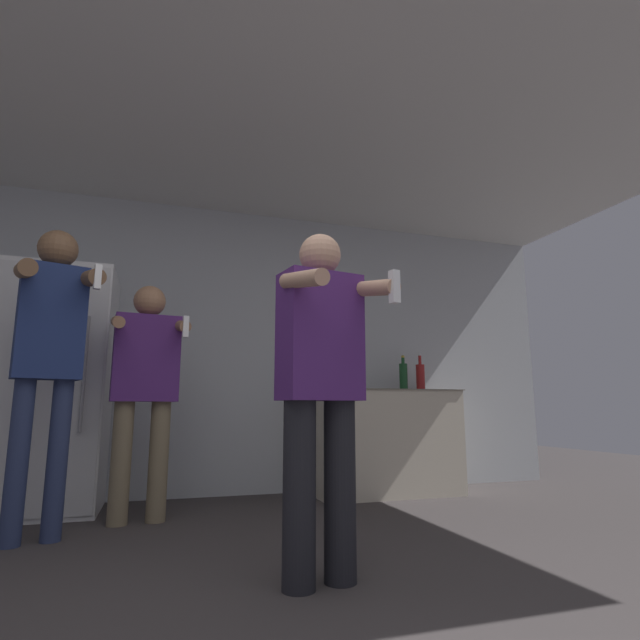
{
  "coord_description": "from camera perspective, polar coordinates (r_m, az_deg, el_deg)",
  "views": [
    {
      "loc": [
        -0.34,
        -1.52,
        0.73
      ],
      "look_at": [
        0.34,
        0.62,
        1.13
      ],
      "focal_mm": 28.0,
      "sensor_mm": 36.0,
      "label": 1
    }
  ],
  "objects": [
    {
      "name": "counter",
      "position": [
        4.58,
        7.27,
        -13.57
      ],
      "size": [
        1.29,
        0.66,
        0.9
      ],
      "color": "#BCB29E",
      "rests_on": "ground_plane"
    },
    {
      "name": "bottle_green_wine",
      "position": [
        4.46,
        1.43,
        -6.81
      ],
      "size": [
        0.08,
        0.08,
        0.24
      ],
      "color": "#563314",
      "rests_on": "counter"
    },
    {
      "name": "person_man_side",
      "position": [
        3.33,
        -28.5,
        -2.15
      ],
      "size": [
        0.53,
        0.56,
        1.81
      ],
      "color": "navy",
      "rests_on": "ground_plane"
    },
    {
      "name": "wall_back",
      "position": [
        4.54,
        -13.29,
        -2.99
      ],
      "size": [
        7.0,
        0.06,
        2.55
      ],
      "color": "#B2B7BC",
      "rests_on": "ground_plane"
    },
    {
      "name": "refrigerator",
      "position": [
        4.19,
        -27.99,
        -6.86
      ],
      "size": [
        0.73,
        0.72,
        1.77
      ],
      "color": "white",
      "rests_on": "ground_plane"
    },
    {
      "name": "person_woman_foreground",
      "position": [
        2.24,
        0.1,
        -7.07
      ],
      "size": [
        0.47,
        0.51,
        1.54
      ],
      "color": "black",
      "rests_on": "ground_plane"
    },
    {
      "name": "bottle_short_whiskey",
      "position": [
        4.73,
        9.51,
        -6.32
      ],
      "size": [
        0.08,
        0.08,
        0.33
      ],
      "color": "#194723",
      "rests_on": "counter"
    },
    {
      "name": "bottle_tall_gin",
      "position": [
        4.82,
        11.41,
        -6.34
      ],
      "size": [
        0.08,
        0.08,
        0.35
      ],
      "color": "maroon",
      "rests_on": "counter"
    },
    {
      "name": "person_spectator_back",
      "position": [
        3.61,
        -19.36,
        -6.4
      ],
      "size": [
        0.52,
        0.46,
        1.58
      ],
      "color": "#75664C",
      "rests_on": "ground_plane"
    },
    {
      "name": "ceiling_slab",
      "position": [
        3.53,
        -10.28,
        21.5
      ],
      "size": [
        7.0,
        3.46,
        0.05
      ],
      "color": "silver",
      "rests_on": "wall_back"
    }
  ]
}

